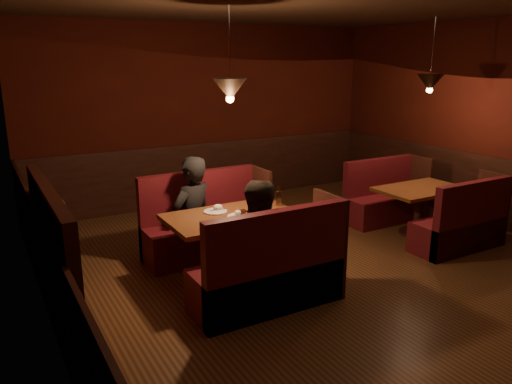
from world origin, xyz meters
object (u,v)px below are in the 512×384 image
main_table (233,229)px  diner_b (264,226)px  main_bench_far (205,229)px  second_bench_near (463,228)px  main_bench_near (272,276)px  second_bench_far (384,201)px  diner_a (192,196)px  second_table (420,200)px

main_table → diner_b: 0.66m
main_bench_far → second_bench_near: main_bench_far is taller
main_bench_near → second_bench_near: bearing=2.3°
second_bench_far → diner_b: (-2.88, -1.35, 0.50)m
main_table → diner_a: diner_a is taller
main_bench_far → diner_b: bearing=-89.8°
second_table → diner_a: diner_a is taller
second_bench_near → diner_b: (-2.88, 0.05, 0.50)m
main_bench_near → diner_b: (0.01, 0.16, 0.46)m
second_bench_near → diner_b: diner_b is taller
main_bench_far → diner_a: bearing=-150.7°
diner_b → second_table: bearing=32.3°
main_bench_near → diner_a: (-0.21, 1.45, 0.48)m
main_table → diner_b: bearing=-88.0°
main_table → diner_a: bearing=106.3°
main_bench_far → main_table: bearing=-91.1°
second_bench_near → second_bench_far: bearing=90.0°
diner_b → main_bench_near: bearing=-72.4°
main_bench_near → second_bench_near: size_ratio=1.17×
second_bench_near → second_table: bearing=92.2°
main_table → main_bench_far: main_bench_far is taller
main_bench_far → main_bench_near: same height
diner_a → diner_b: (0.22, -1.28, -0.02)m
main_table → second_bench_far: bearing=14.1°
main_bench_far → second_bench_near: 3.23m
main_bench_near → diner_a: 1.54m
main_bench_near → second_bench_far: 3.25m
main_bench_far → second_bench_near: size_ratio=1.17×
second_bench_far → diner_a: 3.14m
diner_a → second_bench_far: bearing=158.8°
main_table → diner_b: (0.02, -0.62, 0.22)m
main_bench_near → second_bench_far: bearing=27.7°
main_table → second_bench_far: main_table is taller
second_bench_far → second_bench_near: bearing=-90.0°
second_bench_far → second_table: bearing=-92.2°
second_table → second_bench_far: second_bench_far is taller
main_bench_near → diner_b: bearing=88.1°
diner_b → second_bench_near: bearing=18.5°
second_bench_far → main_table: bearing=-165.9°
main_table → main_bench_near: 0.82m
main_table → second_table: bearing=0.6°
second_bench_far → diner_a: size_ratio=0.79×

